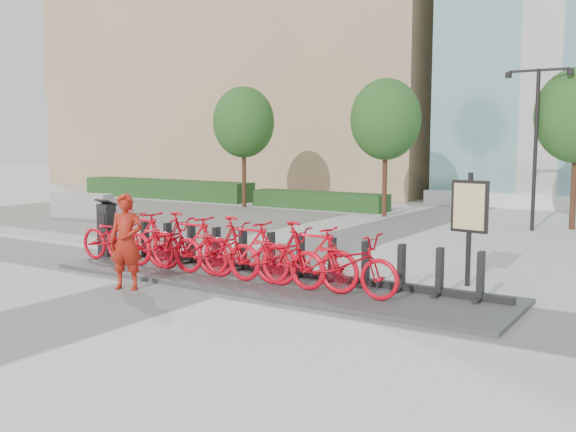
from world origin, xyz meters
The scene contains 23 objects.
ground centered at (0.00, 0.00, 0.00)m, with size 120.00×120.00×0.00m, color silver.
gravel_patch centered at (-10.00, 7.00, 0.01)m, with size 14.00×14.00×0.00m, color #4D4D4D.
curb centered at (-10.00, 1.90, 0.07)m, with size 14.00×0.25×0.15m, color #96968E.
hedge_a centered at (-14.00, 13.50, 0.45)m, with size 10.00×1.40×0.90m, color #203A19.
hedge_b centered at (-5.00, 13.20, 0.35)m, with size 6.00×1.20×0.70m, color #203A19.
tree_0 centered at (-8.00, 12.00, 3.59)m, with size 2.60×2.60×5.10m.
tree_1 centered at (-1.50, 12.00, 3.59)m, with size 2.60×2.60×5.10m.
streetlamp centered at (4.00, 11.00, 3.13)m, with size 2.00×0.20×5.00m.
dock_pad centered at (1.30, 0.30, 0.04)m, with size 9.60×2.40×0.08m, color #404042.
dock_rail_posts centered at (1.36, 0.77, 0.51)m, with size 8.02×0.50×0.85m, color black, non-canonical shape.
bike_0 centered at (-2.60, -0.05, 0.64)m, with size 0.75×2.14×1.12m, color red.
bike_1 centered at (-1.88, -0.05, 0.70)m, with size 0.59×2.08×1.25m, color red.
bike_2 centered at (-1.16, -0.05, 0.64)m, with size 0.75×2.14×1.12m, color red.
bike_3 centered at (-0.44, -0.05, 0.70)m, with size 0.59×2.08×1.25m, color red.
bike_4 centered at (0.28, -0.05, 0.64)m, with size 0.75×2.14×1.12m, color red.
bike_5 centered at (1.00, -0.05, 0.70)m, with size 0.59×2.08×1.25m, color red.
bike_6 centered at (1.72, -0.05, 0.64)m, with size 0.75×2.14×1.12m, color red.
bike_7 centered at (2.44, -0.05, 0.70)m, with size 0.59×2.08×1.25m, color red.
bike_8 centered at (3.16, -0.05, 0.64)m, with size 0.75×2.14×1.12m, color red.
kiosk centered at (-3.40, 0.39, 0.73)m, with size 0.43×0.36×1.36m.
worker_red centered at (-0.65, -1.56, 0.91)m, with size 0.66×0.43×1.82m, color #9E1D0F.
jersey_barrier centered at (-10.65, 5.63, 0.45)m, with size 2.32×0.63×0.90m, color #9F9F9F.
map_sign centered at (4.69, 2.19, 1.45)m, with size 0.73×0.21×2.20m.
Camera 1 is at (8.37, -9.92, 2.77)m, focal length 40.00 mm.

